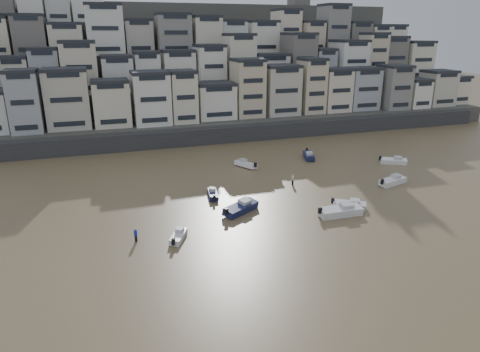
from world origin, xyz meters
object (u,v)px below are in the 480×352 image
object	(u,v)px
boat_c	(241,207)
person_pink	(293,180)
boat_a	(341,210)
boat_b	(350,204)
boat_i	(309,155)
boat_g	(394,160)
boat_f	(213,194)
boat_j	(178,235)
boat_h	(246,163)
person_blue	(136,235)
boat_d	(393,180)

from	to	relation	value
boat_c	person_pink	distance (m)	14.06
person_pink	boat_a	bearing A→B (deg)	-86.46
boat_a	boat_b	world-z (taller)	boat_a
boat_i	boat_g	world-z (taller)	boat_i
boat_b	boat_c	bearing A→B (deg)	-158.75
boat_g	boat_f	size ratio (longest dim) A/B	1.18
boat_a	boat_j	world-z (taller)	boat_a
boat_h	boat_j	size ratio (longest dim) A/B	1.19
boat_j	boat_f	distance (m)	14.11
boat_h	person_blue	distance (m)	32.42
boat_b	boat_f	xyz separation A→B (m)	(-17.20, 10.20, -0.07)
boat_h	boat_j	world-z (taller)	boat_h
boat_h	boat_d	bearing A→B (deg)	-157.41
boat_d	boat_j	bearing A→B (deg)	176.24
boat_f	boat_b	bearing A→B (deg)	-111.73
boat_h	boat_i	bearing A→B (deg)	-111.63
boat_g	boat_j	xyz separation A→B (m)	(-44.27, -17.67, -0.13)
boat_g	boat_j	size ratio (longest dim) A/B	1.22
boat_a	boat_g	distance (m)	28.47
person_blue	boat_h	bearing A→B (deg)	47.03
boat_d	boat_j	xyz separation A→B (m)	(-36.83, -8.19, -0.20)
boat_b	person_pink	xyz separation A→B (m)	(-3.43, 11.41, 0.20)
person_blue	boat_j	bearing A→B (deg)	-11.68
boat_h	boat_f	distance (m)	16.05
boat_i	boat_f	xyz separation A→B (m)	(-23.29, -14.13, -0.15)
boat_f	person_blue	distance (m)	16.53
boat_f	person_blue	xyz separation A→B (m)	(-12.38, -10.94, 0.27)
boat_a	boat_g	bearing A→B (deg)	40.52
boat_c	person_blue	distance (m)	15.14
boat_d	person_blue	xyz separation A→B (m)	(-41.73, -7.18, 0.09)
boat_c	person_pink	size ratio (longest dim) A/B	3.57
boat_b	boat_h	distance (m)	24.16
boat_b	boat_c	xyz separation A→B (m)	(-15.03, 3.47, 0.17)
boat_h	boat_j	distance (m)	30.13
boat_b	boat_d	xyz separation A→B (m)	(12.15, 6.44, 0.11)
boat_b	boat_g	distance (m)	25.24
person_blue	boat_a	bearing A→B (deg)	-2.48
boat_b	boat_i	size ratio (longest dim) A/B	0.89
boat_c	boat_d	distance (m)	27.34
person_pink	boat_b	bearing A→B (deg)	-73.25
boat_b	person_pink	bearing A→B (deg)	140.98
boat_d	person_pink	world-z (taller)	person_pink
person_blue	boat_g	bearing A→B (deg)	18.72
boat_a	boat_i	xyz separation A→B (m)	(8.71, 26.23, -0.13)
boat_i	boat_d	bearing A→B (deg)	37.02
boat_c	boat_a	bearing A→B (deg)	-54.73
boat_i	person_pink	size ratio (longest dim) A/B	3.19
boat_i	boat_h	bearing A→B (deg)	-66.01
boat_a	boat_d	distance (m)	16.95
boat_g	boat_b	bearing A→B (deg)	-110.35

